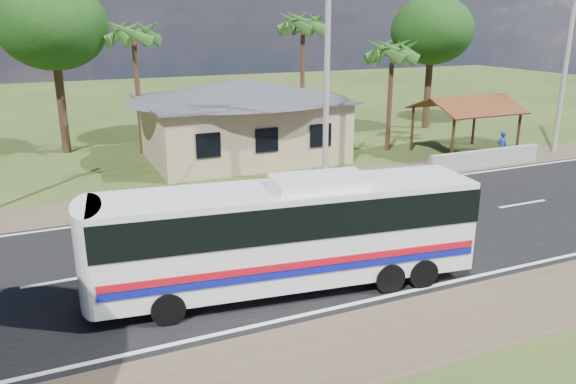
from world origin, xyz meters
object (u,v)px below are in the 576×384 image
waiting_shed (466,106)px  motorcycle (318,172)px  coach_bus (290,227)px  person (501,146)px

waiting_shed → motorcycle: bearing=-170.0°
waiting_shed → coach_bus: (-16.09, -11.61, -0.84)m
waiting_shed → coach_bus: bearing=-144.2°
waiting_shed → person: 3.10m
coach_bus → person: (16.65, 9.21, -1.05)m
waiting_shed → motorcycle: 10.70m
coach_bus → person: 19.06m
motorcycle → person: (10.85, -0.57, 0.41)m
coach_bus → motorcycle: coach_bus is taller
coach_bus → motorcycle: 11.47m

